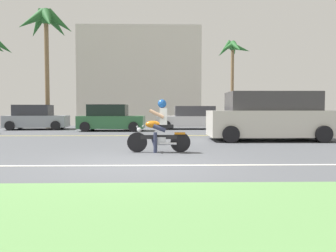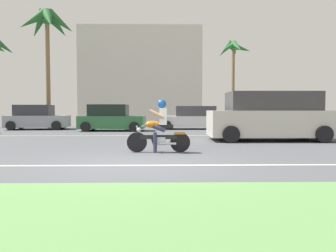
{
  "view_description": "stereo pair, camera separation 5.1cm",
  "coord_description": "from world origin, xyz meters",
  "px_view_note": "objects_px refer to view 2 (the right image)",
  "views": [
    {
      "loc": [
        0.56,
        -7.39,
        1.23
      ],
      "look_at": [
        0.82,
        3.75,
        0.67
      ],
      "focal_mm": 34.88,
      "sensor_mm": 36.0,
      "label": 1
    },
    {
      "loc": [
        0.61,
        -7.39,
        1.23
      ],
      "look_at": [
        0.82,
        3.75,
        0.67
      ],
      "focal_mm": 34.88,
      "sensor_mm": 36.0,
      "label": 2
    }
  ],
  "objects_px": {
    "motorcyclist": "(159,130)",
    "parked_car_3": "(292,119)",
    "suv_nearby": "(270,117)",
    "parked_car_1": "(111,119)",
    "palm_tree_2": "(48,27)",
    "palm_tree_1": "(233,54)",
    "parked_car_2": "(192,118)",
    "parked_car_0": "(37,118)"
  },
  "relations": [
    {
      "from": "parked_car_2",
      "to": "palm_tree_2",
      "type": "distance_m",
      "value": 11.3
    },
    {
      "from": "suv_nearby",
      "to": "palm_tree_2",
      "type": "relative_size",
      "value": 0.63
    },
    {
      "from": "motorcyclist",
      "to": "parked_car_1",
      "type": "height_order",
      "value": "parked_car_1"
    },
    {
      "from": "palm_tree_1",
      "to": "palm_tree_2",
      "type": "height_order",
      "value": "palm_tree_2"
    },
    {
      "from": "suv_nearby",
      "to": "parked_car_2",
      "type": "height_order",
      "value": "suv_nearby"
    },
    {
      "from": "motorcyclist",
      "to": "suv_nearby",
      "type": "xyz_separation_m",
      "value": [
        4.42,
        3.58,
        0.3
      ]
    },
    {
      "from": "parked_car_2",
      "to": "palm_tree_2",
      "type": "height_order",
      "value": "palm_tree_2"
    },
    {
      "from": "parked_car_1",
      "to": "palm_tree_2",
      "type": "height_order",
      "value": "palm_tree_2"
    },
    {
      "from": "motorcyclist",
      "to": "palm_tree_1",
      "type": "distance_m",
      "value": 14.31
    },
    {
      "from": "motorcyclist",
      "to": "parked_car_3",
      "type": "xyz_separation_m",
      "value": [
        7.91,
        10.08,
        0.02
      ]
    },
    {
      "from": "motorcyclist",
      "to": "parked_car_2",
      "type": "height_order",
      "value": "motorcyclist"
    },
    {
      "from": "parked_car_1",
      "to": "parked_car_3",
      "type": "distance_m",
      "value": 10.79
    },
    {
      "from": "palm_tree_2",
      "to": "parked_car_2",
      "type": "bearing_deg",
      "value": -7.55
    },
    {
      "from": "parked_car_2",
      "to": "parked_car_1",
      "type": "bearing_deg",
      "value": -161.13
    },
    {
      "from": "suv_nearby",
      "to": "palm_tree_2",
      "type": "bearing_deg",
      "value": 142.81
    },
    {
      "from": "suv_nearby",
      "to": "parked_car_1",
      "type": "xyz_separation_m",
      "value": [
        -7.29,
        6.1,
        -0.23
      ]
    },
    {
      "from": "motorcyclist",
      "to": "suv_nearby",
      "type": "bearing_deg",
      "value": 38.99
    },
    {
      "from": "parked_car_2",
      "to": "parked_car_3",
      "type": "bearing_deg",
      "value": -12.15
    },
    {
      "from": "parked_car_2",
      "to": "palm_tree_1",
      "type": "bearing_deg",
      "value": 25.25
    },
    {
      "from": "suv_nearby",
      "to": "parked_car_3",
      "type": "distance_m",
      "value": 7.38
    },
    {
      "from": "palm_tree_1",
      "to": "palm_tree_2",
      "type": "xyz_separation_m",
      "value": [
        -12.38,
        -0.11,
        1.68
      ]
    },
    {
      "from": "parked_car_3",
      "to": "parked_car_1",
      "type": "bearing_deg",
      "value": -177.88
    },
    {
      "from": "suv_nearby",
      "to": "palm_tree_1",
      "type": "relative_size",
      "value": 0.84
    },
    {
      "from": "suv_nearby",
      "to": "parked_car_3",
      "type": "bearing_deg",
      "value": 61.76
    },
    {
      "from": "palm_tree_2",
      "to": "motorcyclist",
      "type": "bearing_deg",
      "value": -59.35
    },
    {
      "from": "suv_nearby",
      "to": "parked_car_2",
      "type": "xyz_separation_m",
      "value": [
        -2.41,
        7.77,
        -0.26
      ]
    },
    {
      "from": "suv_nearby",
      "to": "motorcyclist",
      "type": "bearing_deg",
      "value": -141.01
    },
    {
      "from": "suv_nearby",
      "to": "parked_car_0",
      "type": "distance_m",
      "value": 14.26
    },
    {
      "from": "parked_car_0",
      "to": "palm_tree_2",
      "type": "distance_m",
      "value": 6.17
    },
    {
      "from": "parked_car_2",
      "to": "palm_tree_2",
      "type": "xyz_separation_m",
      "value": [
        -9.49,
        1.26,
        6.0
      ]
    },
    {
      "from": "parked_car_0",
      "to": "palm_tree_2",
      "type": "bearing_deg",
      "value": 81.07
    },
    {
      "from": "motorcyclist",
      "to": "parked_car_1",
      "type": "distance_m",
      "value": 10.09
    },
    {
      "from": "motorcyclist",
      "to": "parked_car_3",
      "type": "distance_m",
      "value": 12.81
    },
    {
      "from": "parked_car_2",
      "to": "palm_tree_1",
      "type": "relative_size",
      "value": 0.72
    },
    {
      "from": "suv_nearby",
      "to": "parked_car_1",
      "type": "height_order",
      "value": "suv_nearby"
    },
    {
      "from": "parked_car_0",
      "to": "parked_car_1",
      "type": "distance_m",
      "value": 5.04
    },
    {
      "from": "motorcyclist",
      "to": "palm_tree_1",
      "type": "xyz_separation_m",
      "value": [
        4.91,
        12.71,
        4.36
      ]
    },
    {
      "from": "palm_tree_2",
      "to": "palm_tree_1",
      "type": "bearing_deg",
      "value": 0.5
    },
    {
      "from": "motorcyclist",
      "to": "parked_car_0",
      "type": "bearing_deg",
      "value": 124.9
    },
    {
      "from": "parked_car_2",
      "to": "parked_car_3",
      "type": "height_order",
      "value": "parked_car_2"
    },
    {
      "from": "suv_nearby",
      "to": "parked_car_0",
      "type": "relative_size",
      "value": 1.33
    },
    {
      "from": "motorcyclist",
      "to": "suv_nearby",
      "type": "distance_m",
      "value": 5.7
    }
  ]
}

